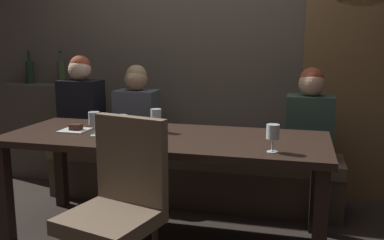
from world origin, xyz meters
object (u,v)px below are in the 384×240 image
(chair_near_side, at_px, (119,198))
(diner_far_end, at_px, (310,116))
(dining_table, at_px, (164,148))
(dessert_plate, at_px, (75,129))
(wine_glass_end_left, at_px, (122,123))
(wine_glass_center_front, at_px, (273,133))
(wine_bottle_dark_red, at_px, (30,71))
(wine_bottle_pale_label, at_px, (61,72))
(wine_glass_far_left, at_px, (94,119))
(diner_redhead, at_px, (81,103))
(banquette_bench, at_px, (190,176))
(diner_bearded, at_px, (137,109))
(wine_glass_near_right, at_px, (156,116))

(chair_near_side, height_order, diner_far_end, diner_far_end)
(dining_table, xyz_separation_m, dessert_plate, (-0.66, -0.02, 0.10))
(wine_glass_end_left, height_order, wine_glass_center_front, same)
(diner_far_end, height_order, wine_bottle_dark_red, wine_bottle_dark_red)
(wine_bottle_dark_red, distance_m, wine_bottle_pale_label, 0.38)
(wine_bottle_pale_label, relative_size, wine_glass_far_left, 1.99)
(diner_redhead, distance_m, wine_glass_center_front, 1.99)
(wine_bottle_pale_label, relative_size, dessert_plate, 1.72)
(banquette_bench, bearing_deg, dessert_plate, -132.51)
(diner_bearded, distance_m, wine_glass_far_left, 0.85)
(diner_far_end, xyz_separation_m, wine_bottle_dark_red, (-2.74, 0.35, 0.28))
(chair_near_side, height_order, dessert_plate, chair_near_side)
(wine_bottle_dark_red, bearing_deg, wine_glass_near_right, -29.88)
(dining_table, distance_m, wine_bottle_pale_label, 1.79)
(dining_table, height_order, dessert_plate, dessert_plate)
(diner_bearded, distance_m, wine_glass_center_front, 1.58)
(wine_glass_far_left, relative_size, wine_glass_center_front, 1.00)
(dining_table, bearing_deg, diner_redhead, 145.22)
(dining_table, relative_size, dessert_plate, 11.58)
(diner_bearded, distance_m, wine_bottle_pale_label, 1.00)
(diner_bearded, xyz_separation_m, wine_glass_center_front, (1.23, -0.99, 0.06))
(wine_glass_end_left, distance_m, wine_glass_center_front, 0.98)
(banquette_bench, bearing_deg, wine_glass_end_left, -104.51)
(chair_near_side, distance_m, dessert_plate, 0.97)
(wine_glass_far_left, relative_size, dessert_plate, 0.86)
(chair_near_side, xyz_separation_m, wine_glass_near_right, (-0.08, 0.83, 0.30))
(diner_redhead, bearing_deg, wine_glass_center_front, -28.64)
(wine_glass_near_right, xyz_separation_m, wine_glass_center_front, (0.84, -0.36, -0.00))
(wine_bottle_pale_label, xyz_separation_m, wine_glass_center_front, (2.14, -1.30, -0.22))
(diner_bearded, bearing_deg, wine_glass_far_left, -87.88)
(wine_bottle_dark_red, bearing_deg, diner_redhead, -25.73)
(dining_table, bearing_deg, wine_glass_center_front, -19.12)
(dessert_plate, bearing_deg, dining_table, 1.90)
(dining_table, relative_size, wine_bottle_pale_label, 6.75)
(wine_bottle_dark_red, height_order, wine_glass_far_left, wine_bottle_dark_red)
(diner_redhead, height_order, wine_glass_far_left, diner_redhead)
(wine_glass_center_front, bearing_deg, wine_bottle_dark_red, 152.23)
(diner_redhead, bearing_deg, chair_near_side, -55.18)
(wine_bottle_dark_red, height_order, wine_glass_center_front, wine_bottle_dark_red)
(diner_bearded, bearing_deg, diner_redhead, -176.41)
(dessert_plate, bearing_deg, diner_redhead, 115.39)
(diner_far_end, relative_size, wine_glass_near_right, 4.42)
(dessert_plate, bearing_deg, chair_near_side, -47.33)
(wine_glass_far_left, distance_m, dessert_plate, 0.25)
(wine_glass_far_left, bearing_deg, diner_redhead, 123.72)
(chair_near_side, distance_m, diner_far_end, 1.76)
(chair_near_side, height_order, wine_glass_center_front, chair_near_side)
(diner_bearded, height_order, wine_bottle_pale_label, wine_bottle_pale_label)
(diner_redhead, distance_m, wine_bottle_pale_label, 0.57)
(diner_redhead, bearing_deg, wine_glass_far_left, -56.28)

